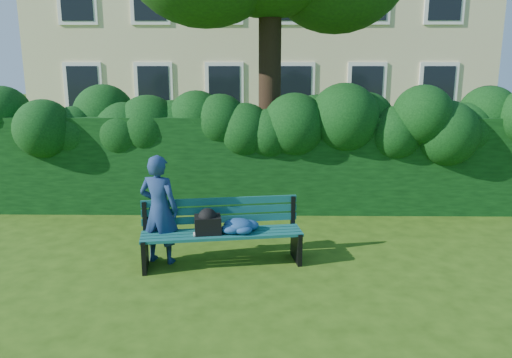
{
  "coord_description": "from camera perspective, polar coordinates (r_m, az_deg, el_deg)",
  "views": [
    {
      "loc": [
        0.11,
        -7.14,
        2.74
      ],
      "look_at": [
        0.0,
        0.6,
        0.95
      ],
      "focal_mm": 35.0,
      "sensor_mm": 36.0,
      "label": 1
    }
  ],
  "objects": [
    {
      "name": "hedge",
      "position": [
        9.52,
        0.13,
        1.87
      ],
      "size": [
        10.0,
        1.0,
        1.8
      ],
      "color": "black",
      "rests_on": "ground"
    },
    {
      "name": "park_bench",
      "position": [
        6.97,
        -3.77,
        -5.72
      ],
      "size": [
        2.27,
        0.9,
        0.89
      ],
      "rotation": [
        0.0,
        0.0,
        0.16
      ],
      "color": "#0E4648",
      "rests_on": "ground"
    },
    {
      "name": "ground",
      "position": [
        7.64,
        -0.06,
        -7.97
      ],
      "size": [
        80.0,
        80.0,
        0.0
      ],
      "primitive_type": "plane",
      "color": "#294910",
      "rests_on": "ground"
    },
    {
      "name": "man_reading",
      "position": [
        7.06,
        -11.01,
        -3.42
      ],
      "size": [
        0.64,
        0.5,
        1.54
      ],
      "primitive_type": "imported",
      "rotation": [
        0.0,
        0.0,
        2.88
      ],
      "color": "navy",
      "rests_on": "ground"
    }
  ]
}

